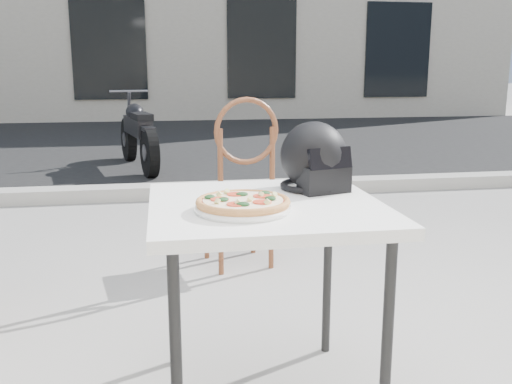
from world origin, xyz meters
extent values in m
plane|color=#999691|center=(0.00, 0.00, 0.00)|extent=(80.00, 80.00, 0.00)
cube|color=black|center=(0.00, 7.00, 0.00)|extent=(30.00, 8.00, 0.00)
cube|color=#A6A39B|center=(0.00, 3.00, 0.06)|extent=(30.00, 0.25, 0.12)
cube|color=black|center=(-1.70, 10.98, 1.60)|extent=(1.60, 0.08, 2.20)
cube|color=black|center=(1.70, 10.98, 1.60)|extent=(1.60, 0.08, 2.20)
cube|color=black|center=(5.00, 10.98, 1.60)|extent=(1.60, 0.08, 2.20)
cube|color=white|center=(-0.37, -0.41, 0.72)|extent=(0.78, 0.78, 0.04)
cylinder|color=black|center=(-0.69, -0.73, 0.35)|extent=(0.04, 0.04, 0.70)
cylinder|color=black|center=(-0.06, -0.73, 0.35)|extent=(0.04, 0.04, 0.70)
cylinder|color=black|center=(-0.69, -0.09, 0.35)|extent=(0.04, 0.04, 0.70)
cylinder|color=black|center=(-0.05, -0.09, 0.35)|extent=(0.04, 0.04, 0.70)
cylinder|color=white|center=(-0.47, -0.52, 0.74)|extent=(0.37, 0.37, 0.01)
torus|color=white|center=(-0.47, -0.52, 0.75)|extent=(0.38, 0.38, 0.02)
cylinder|color=#C78648|center=(-0.47, -0.52, 0.76)|extent=(0.36, 0.36, 0.01)
torus|color=#C78648|center=(-0.47, -0.52, 0.77)|extent=(0.37, 0.37, 0.02)
cylinder|color=#AE1313|center=(-0.47, -0.52, 0.77)|extent=(0.32, 0.32, 0.00)
cylinder|color=#FFE8C3|center=(-0.47, -0.52, 0.77)|extent=(0.31, 0.31, 0.00)
cylinder|color=red|center=(-0.40, -0.49, 0.78)|extent=(0.07, 0.07, 0.00)
cylinder|color=red|center=(-0.48, -0.45, 0.78)|extent=(0.07, 0.07, 0.00)
cylinder|color=red|center=(-0.54, -0.51, 0.78)|extent=(0.07, 0.07, 0.00)
cylinder|color=red|center=(-0.50, -0.58, 0.78)|extent=(0.07, 0.07, 0.00)
cylinder|color=red|center=(-0.42, -0.57, 0.78)|extent=(0.07, 0.07, 0.00)
ellipsoid|color=#153B1A|center=(-0.46, -0.46, 0.78)|extent=(0.05, 0.04, 0.01)
ellipsoid|color=#153B1A|center=(-0.53, -0.52, 0.78)|extent=(0.05, 0.05, 0.01)
ellipsoid|color=#153B1A|center=(-0.38, -0.53, 0.78)|extent=(0.04, 0.05, 0.01)
ellipsoid|color=#153B1A|center=(-0.48, -0.60, 0.78)|extent=(0.05, 0.05, 0.01)
ellipsoid|color=#153B1A|center=(-0.39, -0.46, 0.78)|extent=(0.05, 0.05, 0.01)
ellipsoid|color=#153B1A|center=(-0.57, -0.48, 0.78)|extent=(0.05, 0.05, 0.01)
cylinder|color=#E1E189|center=(-0.45, -0.55, 0.78)|extent=(0.02, 0.03, 0.02)
cylinder|color=#E1E189|center=(-0.54, -0.46, 0.78)|extent=(0.03, 0.02, 0.02)
cylinder|color=#E1E189|center=(-0.40, -0.49, 0.78)|extent=(0.03, 0.03, 0.02)
cylinder|color=#E1E189|center=(-0.51, -0.43, 0.78)|extent=(0.02, 0.03, 0.02)
cylinder|color=#E1E189|center=(-0.40, -0.59, 0.78)|extent=(0.02, 0.02, 0.02)
cylinder|color=#E1E189|center=(-0.55, -0.56, 0.78)|extent=(0.03, 0.03, 0.02)
cylinder|color=#E1E189|center=(-0.36, -0.50, 0.78)|extent=(0.02, 0.03, 0.02)
cylinder|color=#E1E189|center=(-0.49, -0.58, 0.78)|extent=(0.02, 0.02, 0.02)
ellipsoid|color=black|center=(-0.16, -0.22, 0.86)|extent=(0.30, 0.31, 0.25)
cube|color=black|center=(-0.14, -0.30, 0.78)|extent=(0.20, 0.14, 0.10)
torus|color=black|center=(-0.16, -0.22, 0.75)|extent=(0.31, 0.31, 0.02)
cube|color=black|center=(-0.13, -0.33, 0.87)|extent=(0.17, 0.08, 0.08)
cube|color=brown|center=(-0.26, 1.08, 0.44)|extent=(0.46, 0.46, 0.03)
cylinder|color=brown|center=(-0.14, 1.26, 0.22)|extent=(0.04, 0.04, 0.43)
cylinder|color=brown|center=(-0.44, 1.21, 0.22)|extent=(0.04, 0.04, 0.43)
cylinder|color=brown|center=(-0.08, 0.96, 0.22)|extent=(0.04, 0.04, 0.43)
cylinder|color=brown|center=(-0.39, 0.90, 0.22)|extent=(0.04, 0.04, 0.43)
cylinder|color=brown|center=(-0.08, 0.95, 0.65)|extent=(0.04, 0.04, 0.41)
cylinder|color=brown|center=(-0.38, 0.89, 0.65)|extent=(0.04, 0.04, 0.41)
torus|color=brown|center=(-0.23, 0.92, 0.83)|extent=(0.38, 0.10, 0.38)
cylinder|color=black|center=(-1.09, 5.30, 0.27)|extent=(0.23, 0.56, 0.55)
cylinder|color=slate|center=(-1.09, 5.30, 0.27)|extent=(0.17, 0.21, 0.18)
cylinder|color=black|center=(-0.82, 4.05, 0.27)|extent=(0.23, 0.56, 0.55)
cylinder|color=slate|center=(-0.82, 4.05, 0.27)|extent=(0.17, 0.21, 0.18)
cube|color=black|center=(-0.96, 4.67, 0.50)|extent=(0.37, 0.97, 0.20)
ellipsoid|color=black|center=(-0.99, 4.81, 0.66)|extent=(0.28, 0.42, 0.21)
cube|color=black|center=(-0.90, 4.41, 0.64)|extent=(0.28, 0.49, 0.07)
cylinder|color=slate|center=(-1.08, 5.23, 0.57)|extent=(0.10, 0.30, 0.65)
cylinder|color=slate|center=(-1.05, 5.12, 0.90)|extent=(0.47, 0.13, 0.03)
cube|color=black|center=(-0.82, 4.07, 0.53)|extent=(0.17, 0.22, 0.05)
camera|label=1|loc=(-0.72, -2.24, 1.18)|focal=40.00mm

